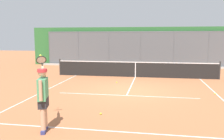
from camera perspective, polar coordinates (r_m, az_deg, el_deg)
name	(u,v)px	position (r m, az deg, el deg)	size (l,w,h in m)	color
ground_plane	(129,91)	(11.23, 3.94, -5.02)	(60.00, 60.00, 0.00)	#B76B42
court_line_markings	(126,97)	(10.13, 3.27, -6.42)	(7.78, 8.92, 0.01)	white
fence_backdrop	(141,47)	(21.09, 6.84, 5.45)	(19.24, 1.37, 3.32)	#565B60
tennis_net	(135,69)	(15.12, 5.54, 0.18)	(9.99, 0.09, 1.07)	#2D2D2D
tennis_player	(43,95)	(6.60, -15.94, -5.64)	(0.73, 1.29, 1.98)	navy
tennis_ball_near_baseline	(215,94)	(11.49, 23.13, -5.19)	(0.07, 0.07, 0.07)	#CCDB33
tennis_ball_mid_court	(117,82)	(13.21, 1.13, -2.92)	(0.07, 0.07, 0.07)	#CCDB33
tennis_ball_near_net	(101,114)	(7.93, -2.68, -10.24)	(0.07, 0.07, 0.07)	#CCDB33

